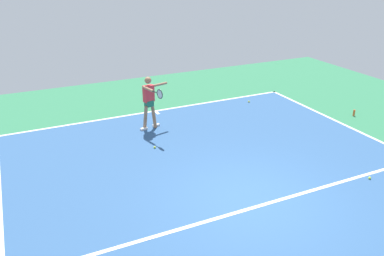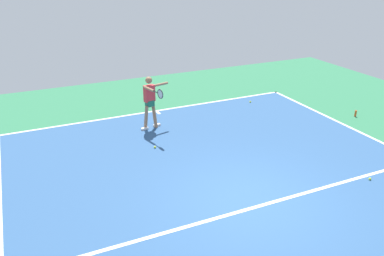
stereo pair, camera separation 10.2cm
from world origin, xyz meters
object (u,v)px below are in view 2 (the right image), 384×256
tennis_ball_by_sideline (370,179)px  tennis_ball_near_player (155,147)px  tennis_player (150,99)px  tennis_ball_by_baseline (250,102)px  water_bottle (356,113)px

tennis_ball_by_sideline → tennis_ball_near_player: 5.86m
tennis_player → tennis_ball_near_player: 1.79m
tennis_ball_by_sideline → tennis_ball_by_baseline: bearing=-93.7°
tennis_ball_by_baseline → tennis_ball_by_sideline: bearing=86.3°
tennis_ball_by_sideline → tennis_ball_near_player: (4.30, -3.98, 0.00)m
tennis_ball_by_sideline → tennis_player: bearing=-54.4°
tennis_ball_near_player → water_bottle: (-7.28, 0.54, 0.08)m
tennis_ball_by_sideline → tennis_ball_near_player: same height
tennis_ball_by_baseline → water_bottle: size_ratio=0.30×
tennis_player → tennis_ball_near_player: (0.40, 1.46, -0.97)m
tennis_player → tennis_ball_near_player: tennis_player is taller
tennis_ball_by_baseline → tennis_ball_near_player: bearing=25.5°
tennis_ball_by_baseline → tennis_ball_near_player: (4.71, 2.24, 0.00)m
tennis_ball_by_baseline → tennis_ball_near_player: size_ratio=1.00×
tennis_ball_by_baseline → water_bottle: 3.80m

